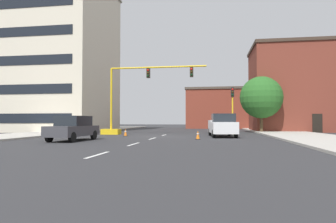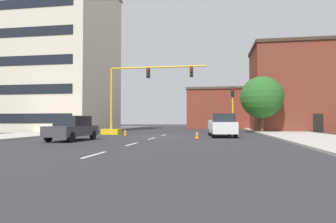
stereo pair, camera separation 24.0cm
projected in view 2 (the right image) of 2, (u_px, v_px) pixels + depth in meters
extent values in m
plane|color=#2D2D30|center=(159.00, 136.00, 25.81)|extent=(160.00, 160.00, 0.00)
cube|color=#B2ADA3|center=(71.00, 131.00, 35.71)|extent=(6.00, 56.00, 0.14)
cube|color=#B2ADA3|center=(286.00, 133.00, 31.71)|extent=(6.00, 56.00, 0.14)
cube|color=silver|center=(94.00, 155.00, 12.00)|extent=(0.16, 2.40, 0.01)
cube|color=silver|center=(132.00, 144.00, 17.42)|extent=(0.16, 2.40, 0.01)
cube|color=silver|center=(152.00, 138.00, 22.85)|extent=(0.16, 2.40, 0.01)
cube|color=silver|center=(164.00, 135.00, 28.28)|extent=(0.16, 2.40, 0.01)
cube|color=beige|center=(60.00, 58.00, 40.17)|extent=(13.06, 13.38, 20.00)
cube|color=black|center=(28.00, 118.00, 33.28)|extent=(10.71, 0.06, 1.10)
cube|color=black|center=(29.00, 89.00, 33.38)|extent=(10.71, 0.06, 1.10)
cube|color=black|center=(29.00, 60.00, 33.48)|extent=(10.71, 0.06, 1.10)
cube|color=black|center=(30.00, 32.00, 33.59)|extent=(10.71, 0.06, 1.10)
cube|color=black|center=(30.00, 3.00, 33.69)|extent=(10.71, 0.06, 1.10)
cube|color=brown|center=(221.00, 110.00, 53.76)|extent=(11.78, 8.33, 6.83)
cube|color=#4C4238|center=(220.00, 90.00, 53.87)|extent=(12.08, 8.63, 0.40)
cube|color=black|center=(221.00, 122.00, 49.55)|extent=(1.10, 0.06, 2.20)
cube|color=brown|center=(306.00, 90.00, 37.93)|extent=(13.45, 8.36, 10.81)
cube|color=#3D2D23|center=(306.00, 47.00, 38.10)|extent=(13.75, 8.66, 0.40)
cube|color=black|center=(318.00, 123.00, 33.64)|extent=(1.10, 0.06, 2.20)
cube|color=yellow|center=(111.00, 132.00, 29.75)|extent=(1.80, 1.20, 0.55)
cylinder|color=yellow|center=(111.00, 99.00, 29.86)|extent=(0.20, 0.20, 6.20)
cylinder|color=yellow|center=(158.00, 67.00, 29.18)|extent=(9.67, 0.16, 0.16)
cube|color=black|center=(148.00, 73.00, 29.32)|extent=(0.32, 0.36, 0.95)
sphere|color=red|center=(148.00, 70.00, 29.14)|extent=(0.20, 0.20, 0.20)
sphere|color=#38280A|center=(148.00, 73.00, 29.13)|extent=(0.20, 0.20, 0.20)
sphere|color=black|center=(148.00, 76.00, 29.12)|extent=(0.20, 0.20, 0.20)
cube|color=black|center=(191.00, 72.00, 28.63)|extent=(0.32, 0.36, 0.95)
sphere|color=red|center=(191.00, 69.00, 28.45)|extent=(0.20, 0.20, 0.20)
sphere|color=#38280A|center=(191.00, 72.00, 28.44)|extent=(0.20, 0.20, 0.20)
sphere|color=black|center=(191.00, 75.00, 28.43)|extent=(0.20, 0.20, 0.20)
cylinder|color=yellow|center=(233.00, 111.00, 29.83)|extent=(0.14, 0.14, 4.80)
cube|color=black|center=(233.00, 92.00, 29.89)|extent=(0.32, 0.36, 0.95)
sphere|color=red|center=(233.00, 89.00, 29.71)|extent=(0.20, 0.20, 0.20)
sphere|color=#38280A|center=(233.00, 92.00, 29.70)|extent=(0.20, 0.20, 0.20)
sphere|color=black|center=(233.00, 95.00, 29.69)|extent=(0.20, 0.20, 0.20)
cylinder|color=#4C3823|center=(262.00, 123.00, 33.67)|extent=(0.36, 0.36, 2.27)
sphere|color=#286023|center=(262.00, 97.00, 33.76)|extent=(4.88, 4.88, 4.88)
cube|color=white|center=(222.00, 127.00, 25.44)|extent=(2.49, 5.56, 0.95)
cube|color=#1E2328|center=(223.00, 118.00, 24.57)|extent=(2.00, 1.96, 0.70)
cube|color=white|center=(220.00, 121.00, 26.64)|extent=(2.25, 2.98, 0.16)
cylinder|color=black|center=(236.00, 134.00, 23.53)|extent=(0.28, 0.70, 0.68)
cylinder|color=black|center=(213.00, 134.00, 23.66)|extent=(0.28, 0.70, 0.68)
cylinder|color=black|center=(229.00, 132.00, 27.20)|extent=(0.28, 0.70, 0.68)
cylinder|color=black|center=(210.00, 132.00, 27.32)|extent=(0.28, 0.70, 0.68)
cube|color=#3D3D42|center=(72.00, 131.00, 20.43)|extent=(2.08, 4.59, 0.70)
cube|color=#1E2328|center=(73.00, 121.00, 20.55)|extent=(1.82, 2.38, 0.70)
cylinder|color=black|center=(73.00, 135.00, 22.09)|extent=(0.25, 0.69, 0.68)
cylinder|color=black|center=(93.00, 135.00, 21.74)|extent=(0.25, 0.69, 0.68)
cylinder|color=black|center=(48.00, 137.00, 19.09)|extent=(0.25, 0.69, 0.68)
cylinder|color=black|center=(71.00, 137.00, 18.75)|extent=(0.25, 0.69, 0.68)
cube|color=black|center=(197.00, 139.00, 21.83)|extent=(0.36, 0.36, 0.04)
cone|color=orange|center=(197.00, 135.00, 21.84)|extent=(0.28, 0.28, 0.62)
cylinder|color=white|center=(197.00, 134.00, 21.84)|extent=(0.19, 0.19, 0.08)
cube|color=black|center=(125.00, 136.00, 26.45)|extent=(0.36, 0.36, 0.04)
cone|color=orange|center=(125.00, 132.00, 26.46)|extent=(0.28, 0.28, 0.63)
cylinder|color=white|center=(125.00, 131.00, 26.46)|extent=(0.19, 0.19, 0.08)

